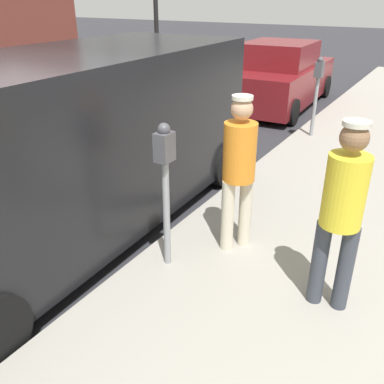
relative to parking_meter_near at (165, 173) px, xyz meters
name	(u,v)px	position (x,y,z in m)	size (l,w,h in m)	color
ground_plane	(22,274)	(-1.35, -0.82, -1.18)	(80.00, 80.00, 0.00)	#2D2D33
parking_meter_near	(165,173)	(0.00, 0.00, 0.00)	(0.14, 0.18, 1.52)	gray
parking_meter_far	(318,83)	(0.00, 5.12, 0.00)	(0.14, 0.18, 1.52)	gray
pedestrian_in_yellow	(342,208)	(1.61, 0.23, -0.04)	(0.36, 0.34, 1.72)	#383D47
pedestrian_in_orange	(239,166)	(0.46, 0.67, -0.06)	(0.34, 0.34, 1.70)	beige
parked_van	(75,141)	(-1.50, 0.30, -0.03)	(2.24, 5.25, 2.15)	black
parked_sedan_ahead	(279,77)	(-1.69, 7.68, -0.43)	(2.11, 4.48, 1.65)	maroon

